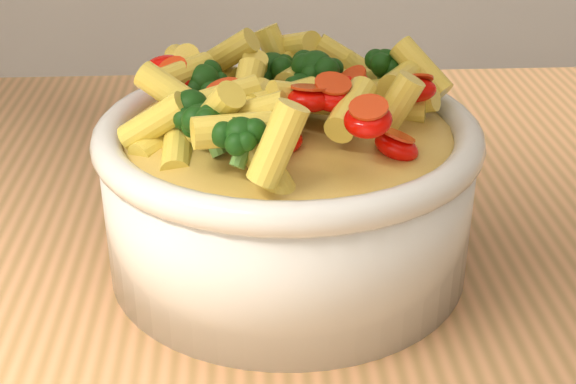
{
  "coord_description": "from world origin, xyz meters",
  "views": [
    {
      "loc": [
        0.03,
        -0.45,
        1.19
      ],
      "look_at": [
        0.05,
        0.01,
        0.95
      ],
      "focal_mm": 50.0,
      "sensor_mm": 36.0,
      "label": 1
    }
  ],
  "objects": [
    {
      "name": "pasta_salad",
      "position": [
        0.05,
        0.01,
        1.02
      ],
      "size": [
        0.19,
        0.19,
        0.04
      ],
      "color": "#FBDA4F",
      "rests_on": "serving_bowl"
    },
    {
      "name": "serving_bowl",
      "position": [
        0.05,
        0.01,
        0.95
      ],
      "size": [
        0.24,
        0.24,
        0.11
      ],
      "color": "silver",
      "rests_on": "table"
    }
  ]
}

